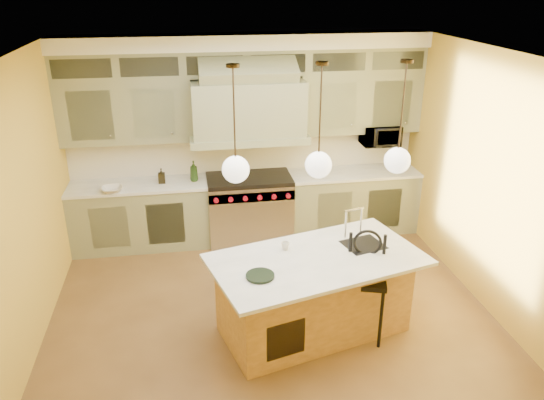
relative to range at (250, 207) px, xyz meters
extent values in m
plane|color=brown|center=(0.00, -2.14, -0.49)|extent=(5.00, 5.00, 0.00)
plane|color=white|center=(0.00, -2.14, 2.41)|extent=(5.00, 5.00, 0.00)
plane|color=gold|center=(0.00, 0.36, 0.96)|extent=(5.00, 0.00, 5.00)
plane|color=gold|center=(0.00, -4.64, 0.96)|extent=(5.00, 0.00, 5.00)
plane|color=gold|center=(-2.50, -2.14, 0.96)|extent=(0.00, 5.00, 5.00)
plane|color=gold|center=(2.50, -2.14, 0.96)|extent=(0.00, 5.00, 5.00)
cube|color=gray|center=(-1.55, 0.03, -0.04)|extent=(1.90, 0.65, 0.90)
cube|color=gray|center=(1.55, 0.03, -0.04)|extent=(1.90, 0.65, 0.90)
cube|color=white|center=(-1.55, 0.03, 0.43)|extent=(1.90, 0.68, 0.04)
cube|color=white|center=(1.55, 0.03, 0.43)|extent=(1.90, 0.68, 0.04)
cube|color=beige|center=(0.00, 0.34, 0.73)|extent=(5.00, 0.04, 0.56)
cube|color=gray|center=(-1.62, 0.18, 1.44)|extent=(1.75, 0.35, 0.85)
cube|color=gray|center=(1.62, 0.18, 1.44)|extent=(1.75, 0.35, 0.85)
cube|color=gray|center=(0.00, 0.01, 1.46)|extent=(1.50, 0.70, 0.75)
cube|color=gray|center=(0.00, 0.01, 1.06)|extent=(1.60, 0.76, 0.10)
cube|color=#333833|center=(0.00, 0.18, 2.04)|extent=(5.00, 0.35, 0.35)
cube|color=white|center=(0.00, 0.16, 2.31)|extent=(5.00, 0.47, 0.20)
cube|color=silver|center=(0.00, 0.01, -0.04)|extent=(1.20, 0.70, 0.90)
cube|color=black|center=(0.00, 0.01, 0.44)|extent=(1.20, 0.70, 0.06)
cube|color=silver|center=(0.00, -0.31, 0.29)|extent=(1.20, 0.06, 0.14)
cube|color=olive|center=(0.40, -2.32, -0.05)|extent=(2.09, 1.38, 0.88)
cube|color=white|center=(0.41, -2.37, 0.41)|extent=(2.39, 1.68, 0.04)
cube|color=black|center=(0.97, -2.17, 0.41)|extent=(0.49, 0.46, 0.05)
cylinder|color=black|center=(0.68, -2.63, -0.14)|extent=(0.04, 0.04, 0.68)
cylinder|color=black|center=(1.01, -2.73, -0.14)|extent=(0.04, 0.04, 0.68)
cylinder|color=black|center=(0.79, -2.29, -0.14)|extent=(0.04, 0.04, 0.68)
cylinder|color=black|center=(1.12, -2.40, -0.14)|extent=(0.04, 0.04, 0.68)
cube|color=black|center=(0.90, -2.51, 0.22)|extent=(0.52, 0.52, 0.05)
torus|color=black|center=(0.95, -2.34, 0.55)|extent=(0.29, 0.12, 0.30)
imported|color=black|center=(1.95, 0.11, 0.96)|extent=(0.54, 0.37, 0.30)
imported|color=#1C3414|center=(-0.77, 0.01, 0.60)|extent=(0.12, 0.12, 0.29)
imported|color=black|center=(-1.22, 0.01, 0.56)|extent=(0.09, 0.10, 0.21)
imported|color=silver|center=(-1.86, -0.22, 0.49)|extent=(0.31, 0.31, 0.07)
imported|color=silver|center=(0.12, -2.14, 0.48)|extent=(0.10, 0.10, 0.08)
cylinder|color=#2D2319|center=(-0.40, -2.32, 2.39)|extent=(0.12, 0.12, 0.03)
cylinder|color=#2D2319|center=(-0.40, -2.32, 1.95)|extent=(0.02, 0.02, 0.93)
sphere|color=white|center=(-0.40, -2.32, 1.43)|extent=(0.26, 0.26, 0.26)
cylinder|color=#2D2319|center=(0.40, -2.32, 2.39)|extent=(0.12, 0.12, 0.03)
cylinder|color=#2D2319|center=(0.40, -2.32, 1.95)|extent=(0.02, 0.02, 0.93)
sphere|color=white|center=(0.40, -2.32, 1.43)|extent=(0.26, 0.26, 0.26)
cylinder|color=#2D2319|center=(1.20, -2.32, 2.39)|extent=(0.12, 0.12, 0.03)
cylinder|color=#2D2319|center=(1.20, -2.32, 1.95)|extent=(0.02, 0.02, 0.93)
sphere|color=white|center=(1.20, -2.32, 1.43)|extent=(0.26, 0.26, 0.26)
camera|label=1|loc=(-0.83, -7.01, 3.13)|focal=35.00mm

